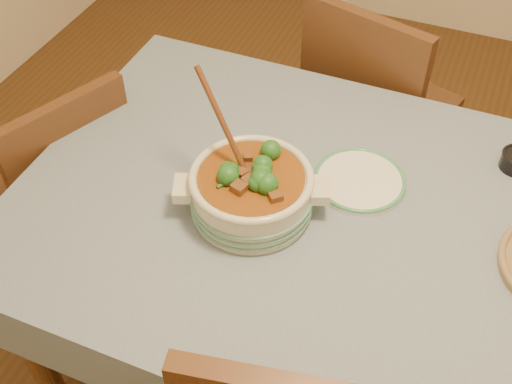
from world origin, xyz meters
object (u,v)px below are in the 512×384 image
at_px(dining_table, 350,245).
at_px(stew_casserole, 251,189).
at_px(white_plate, 360,180).
at_px(chair_far, 371,106).
at_px(chair_left, 66,182).

height_order(dining_table, stew_casserole, stew_casserole).
bearing_deg(white_plate, dining_table, -79.43).
height_order(dining_table, white_plate, white_plate).
relative_size(white_plate, chair_far, 0.30).
distance_m(dining_table, white_plate, 0.16).
xyz_separation_m(dining_table, chair_left, (-0.93, 0.05, -0.18)).
bearing_deg(white_plate, stew_casserole, -139.05).
bearing_deg(chair_far, stew_casserole, 98.18).
bearing_deg(chair_left, chair_far, 153.87).
relative_size(dining_table, white_plate, 6.11).
distance_m(white_plate, chair_left, 0.95).
bearing_deg(stew_casserole, white_plate, 40.95).
bearing_deg(stew_casserole, chair_left, 170.40).
height_order(white_plate, chair_left, chair_left).
xyz_separation_m(dining_table, stew_casserole, (-0.24, -0.06, 0.17)).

